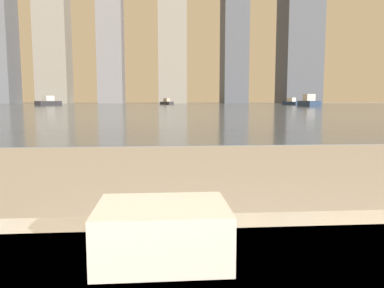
% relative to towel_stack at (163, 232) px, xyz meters
% --- Properties ---
extents(towel_stack, '(0.28, 0.21, 0.12)m').
position_rel_towel_stack_xyz_m(towel_stack, '(0.00, 0.00, 0.00)').
color(towel_stack, silver).
rests_on(towel_stack, bathtub).
extents(harbor_water, '(180.00, 110.00, 0.01)m').
position_rel_towel_stack_xyz_m(harbor_water, '(0.16, 61.19, -0.57)').
color(harbor_water, slate).
rests_on(harbor_water, ground_plane).
extents(harbor_boat_1, '(2.94, 3.58, 1.31)m').
position_rel_towel_stack_xyz_m(harbor_boat_1, '(0.87, 78.52, -0.10)').
color(harbor_boat_1, '#2D2D33').
rests_on(harbor_boat_1, harbor_water).
extents(harbor_boat_2, '(3.70, 4.52, 1.66)m').
position_rel_towel_stack_xyz_m(harbor_boat_2, '(-19.07, 63.85, 0.02)').
color(harbor_boat_2, '#2D2D33').
rests_on(harbor_boat_2, harbor_water).
extents(harbor_boat_4, '(2.61, 3.90, 1.39)m').
position_rel_towel_stack_xyz_m(harbor_boat_4, '(24.15, 68.25, -0.08)').
color(harbor_boat_4, navy).
rests_on(harbor_boat_4, harbor_water).
extents(harbor_boat_5, '(1.61, 4.63, 1.74)m').
position_rel_towel_stack_xyz_m(harbor_boat_5, '(20.41, 50.35, 0.05)').
color(harbor_boat_5, navy).
rests_on(harbor_boat_5, harbor_water).
extents(skyline_tower_1, '(9.36, 8.45, 37.83)m').
position_rel_towel_stack_xyz_m(skyline_tower_1, '(-32.75, 117.19, 18.34)').
color(skyline_tower_1, gray).
rests_on(skyline_tower_1, ground_plane).
extents(skyline_tower_2, '(7.39, 9.11, 38.03)m').
position_rel_towel_stack_xyz_m(skyline_tower_2, '(-15.57, 117.19, 18.44)').
color(skyline_tower_2, slate).
rests_on(skyline_tower_2, ground_plane).
extents(skyline_tower_3, '(8.37, 13.76, 46.29)m').
position_rel_towel_stack_xyz_m(skyline_tower_3, '(3.02, 117.19, 22.57)').
color(skyline_tower_3, gray).
rests_on(skyline_tower_3, ground_plane).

